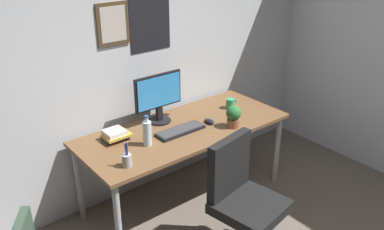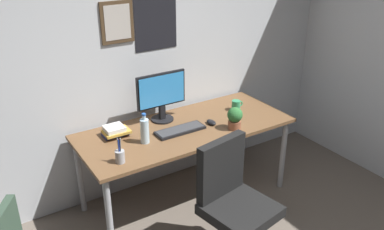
{
  "view_description": "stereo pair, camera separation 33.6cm",
  "coord_description": "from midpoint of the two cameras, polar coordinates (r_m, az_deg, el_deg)",
  "views": [
    {
      "loc": [
        -1.65,
        -0.81,
        2.29
      ],
      "look_at": [
        0.26,
        1.58,
        0.89
      ],
      "focal_mm": 38.24,
      "sensor_mm": 36.0,
      "label": 1
    },
    {
      "loc": [
        -1.38,
        -1.01,
        2.29
      ],
      "look_at": [
        0.26,
        1.58,
        0.89
      ],
      "focal_mm": 38.24,
      "sensor_mm": 36.0,
      "label": 2
    }
  ],
  "objects": [
    {
      "name": "computer_mouse",
      "position": [
        3.56,
        -0.27,
        -0.96
      ],
      "size": [
        0.06,
        0.11,
        0.04
      ],
      "color": "black",
      "rests_on": "desk"
    },
    {
      "name": "coffee_mug_near",
      "position": [
        3.85,
        2.9,
        1.56
      ],
      "size": [
        0.12,
        0.08,
        0.09
      ],
      "color": "#2D8C59",
      "rests_on": "desk"
    },
    {
      "name": "pen_cup",
      "position": [
        2.98,
        -12.31,
        -6.21
      ],
      "size": [
        0.07,
        0.07,
        0.2
      ],
      "color": "#9EA0A5",
      "rests_on": "desk"
    },
    {
      "name": "water_bottle",
      "position": [
        3.21,
        -9.27,
        -2.55
      ],
      "size": [
        0.07,
        0.07,
        0.25
      ],
      "color": "silver",
      "rests_on": "desk"
    },
    {
      "name": "wall_back",
      "position": [
        3.55,
        -11.99,
        7.94
      ],
      "size": [
        4.4,
        0.1,
        2.6
      ],
      "color": "silver",
      "rests_on": "ground_plane"
    },
    {
      "name": "book_stack_left",
      "position": [
        3.36,
        -13.48,
        -2.8
      ],
      "size": [
        0.21,
        0.16,
        0.09
      ],
      "color": "navy",
      "rests_on": "desk"
    },
    {
      "name": "desk",
      "position": [
        3.53,
        -3.74,
        -2.73
      ],
      "size": [
        1.85,
        0.78,
        0.74
      ],
      "color": "brown",
      "rests_on": "ground_plane"
    },
    {
      "name": "office_chair",
      "position": [
        3.02,
        3.71,
        -11.14
      ],
      "size": [
        0.57,
        0.57,
        0.95
      ],
      "color": "black",
      "rests_on": "ground_plane"
    },
    {
      "name": "potted_plant",
      "position": [
        3.46,
        3.05,
        -0.14
      ],
      "size": [
        0.13,
        0.13,
        0.19
      ],
      "color": "brown",
      "rests_on": "desk"
    },
    {
      "name": "keyboard",
      "position": [
        3.42,
        -4.47,
        -2.26
      ],
      "size": [
        0.43,
        0.15,
        0.03
      ],
      "color": "black",
      "rests_on": "desk"
    },
    {
      "name": "monitor",
      "position": [
        3.53,
        -7.43,
        2.58
      ],
      "size": [
        0.46,
        0.2,
        0.43
      ],
      "color": "black",
      "rests_on": "desk"
    }
  ]
}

